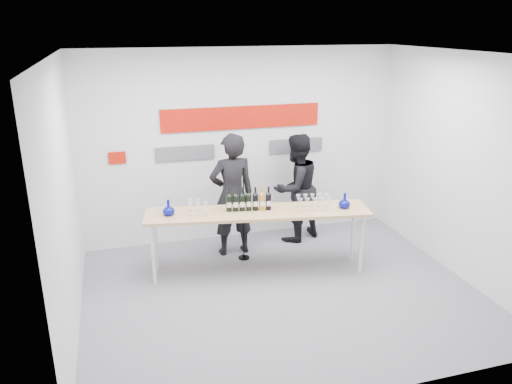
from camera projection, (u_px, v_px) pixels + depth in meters
ground at (282, 293)px, 6.49m from camera, size 5.00×5.00×0.00m
back_wall at (242, 146)px, 7.82m from camera, size 5.00×0.04×3.00m
signage at (239, 127)px, 7.68m from camera, size 3.38×0.02×0.79m
tasting_table at (258, 216)px, 6.78m from camera, size 3.09×1.11×0.91m
wine_bottles at (249, 199)px, 6.73m from camera, size 0.62×0.18×0.33m
decanter_left at (168, 207)px, 6.58m from camera, size 0.16×0.16×0.21m
decanter_right at (345, 200)px, 6.84m from camera, size 0.16×0.16×0.21m
glasses_left at (197, 207)px, 6.62m from camera, size 0.26×0.26×0.18m
glasses_right at (314, 202)px, 6.81m from camera, size 0.49×0.29×0.18m
presenter_left at (232, 195)px, 7.34m from camera, size 0.70×0.49×1.85m
presenter_right at (296, 188)px, 7.85m from camera, size 1.02×0.92×1.72m
mic_stand at (244, 232)px, 7.30m from camera, size 0.17×0.17×1.42m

